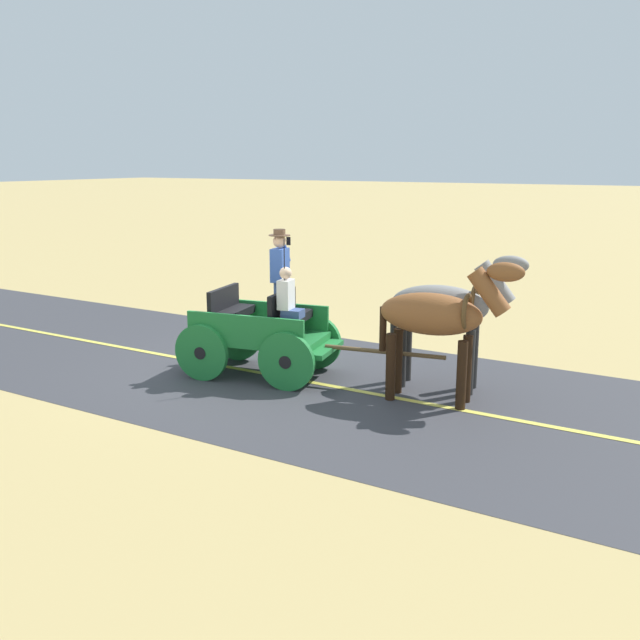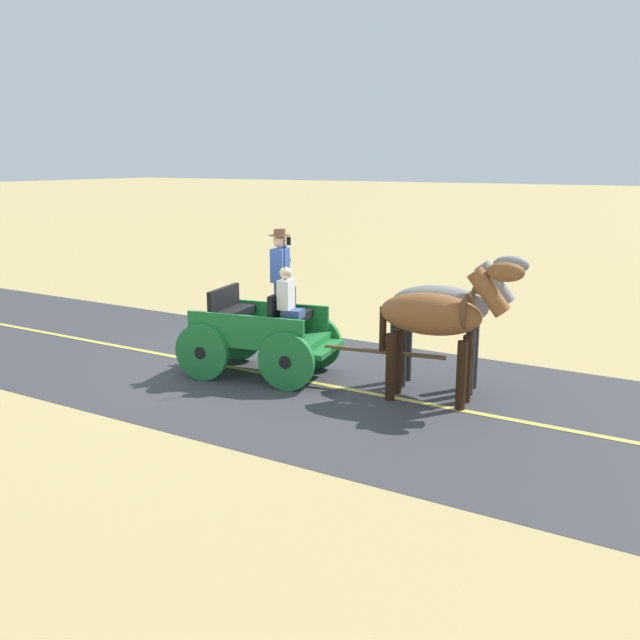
% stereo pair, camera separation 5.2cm
% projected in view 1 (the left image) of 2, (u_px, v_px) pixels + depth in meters
% --- Properties ---
extents(ground_plane, '(200.00, 200.00, 0.00)m').
position_uv_depth(ground_plane, '(239.00, 369.00, 12.28)').
color(ground_plane, tan).
extents(road_surface, '(5.72, 160.00, 0.01)m').
position_uv_depth(road_surface, '(239.00, 369.00, 12.28)').
color(road_surface, '#38383D').
rests_on(road_surface, ground).
extents(road_centre_stripe, '(0.12, 160.00, 0.00)m').
position_uv_depth(road_centre_stripe, '(239.00, 369.00, 12.28)').
color(road_centre_stripe, '#DBCC4C').
rests_on(road_centre_stripe, road_surface).
extents(horse_drawn_carriage, '(1.81, 4.51, 2.50)m').
position_uv_depth(horse_drawn_carriage, '(264.00, 329.00, 11.81)').
color(horse_drawn_carriage, '#1E7233').
rests_on(horse_drawn_carriage, ground).
extents(horse_near_side, '(0.80, 2.15, 2.21)m').
position_uv_depth(horse_near_side, '(446.00, 308.00, 10.98)').
color(horse_near_side, gray).
rests_on(horse_near_side, ground).
extents(horse_off_side, '(0.74, 2.14, 2.21)m').
position_uv_depth(horse_off_side, '(438.00, 318.00, 10.34)').
color(horse_off_side, brown).
rests_on(horse_off_side, ground).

